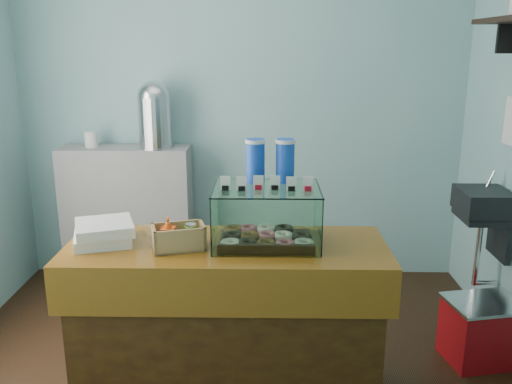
{
  "coord_description": "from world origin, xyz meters",
  "views": [
    {
      "loc": [
        0.19,
        -2.78,
        1.86
      ],
      "look_at": [
        0.14,
        -0.15,
        1.15
      ],
      "focal_mm": 38.0,
      "sensor_mm": 36.0,
      "label": 1
    }
  ],
  "objects_px": {
    "coffee_urn": "(155,113)",
    "red_cooler": "(483,331)",
    "counter": "(228,325)",
    "display_case": "(267,210)"
  },
  "relations": [
    {
      "from": "coffee_urn",
      "to": "red_cooler",
      "type": "relative_size",
      "value": 1.02
    },
    {
      "from": "coffee_urn",
      "to": "counter",
      "type": "bearing_deg",
      "value": -67.43
    },
    {
      "from": "counter",
      "to": "red_cooler",
      "type": "bearing_deg",
      "value": 16.04
    },
    {
      "from": "display_case",
      "to": "coffee_urn",
      "type": "distance_m",
      "value": 1.74
    },
    {
      "from": "red_cooler",
      "to": "counter",
      "type": "bearing_deg",
      "value": -174.9
    },
    {
      "from": "counter",
      "to": "display_case",
      "type": "distance_m",
      "value": 0.64
    },
    {
      "from": "counter",
      "to": "coffee_urn",
      "type": "distance_m",
      "value": 1.91
    },
    {
      "from": "display_case",
      "to": "red_cooler",
      "type": "bearing_deg",
      "value": 15.76
    },
    {
      "from": "counter",
      "to": "coffee_urn",
      "type": "height_order",
      "value": "coffee_urn"
    },
    {
      "from": "counter",
      "to": "display_case",
      "type": "relative_size",
      "value": 3.03
    }
  ]
}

